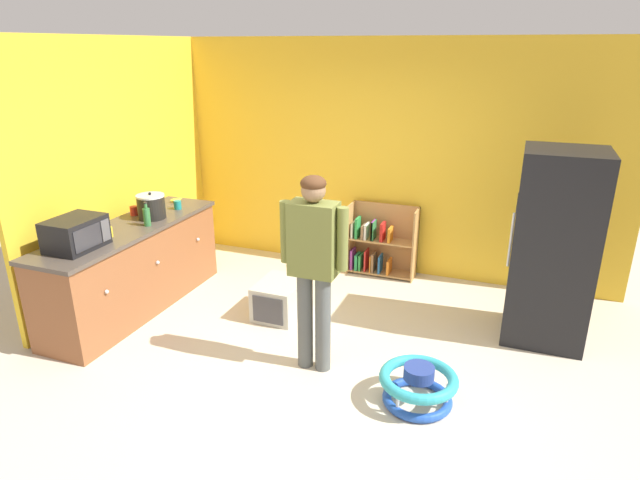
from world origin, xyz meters
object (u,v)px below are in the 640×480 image
kitchen_counter (133,268)px  crock_pot (151,206)px  pet_carrier (280,299)px  green_glass_bottle (147,216)px  microwave (76,234)px  red_cup (134,211)px  standing_person (314,258)px  banana_bunch (178,200)px  white_cup (153,203)px  yellow_cup (108,232)px  baby_walker (418,385)px  refrigerator (553,248)px  bookshelf (379,244)px  teal_cup (178,205)px  orange_cup (82,231)px

kitchen_counter → crock_pot: bearing=80.6°
pet_carrier → green_glass_bottle: 1.56m
microwave → green_glass_bottle: 0.77m
red_cup → standing_person: bearing=-16.5°
standing_person → banana_bunch: size_ratio=10.61×
standing_person → white_cup: bearing=156.5°
yellow_cup → baby_walker: bearing=-4.2°
green_glass_bottle → crock_pot: bearing=117.0°
banana_bunch → red_cup: bearing=-103.0°
banana_bunch → white_cup: white_cup is taller
banana_bunch → white_cup: 0.30m
pet_carrier → crock_pot: size_ratio=1.92×
red_cup → banana_bunch: bearing=77.0°
white_cup → banana_bunch: bearing=62.9°
refrigerator → banana_bunch: refrigerator is taller
crock_pot → white_cup: (-0.25, 0.34, -0.08)m
bookshelf → baby_walker: size_ratio=1.41×
pet_carrier → microwave: microwave is taller
refrigerator → bookshelf: size_ratio=2.09×
red_cup → white_cup: bearing=90.1°
red_cup → refrigerator: bearing=7.8°
baby_walker → red_cup: red_cup is taller
microwave → banana_bunch: 1.58m
baby_walker → bookshelf: bearing=112.1°
pet_carrier → teal_cup: (-1.36, 0.30, 0.77)m
pet_carrier → banana_bunch: 1.78m
teal_cup → white_cup: same height
crock_pot → green_glass_bottle: bearing=-63.0°
standing_person → baby_walker: size_ratio=2.78×
baby_walker → yellow_cup: yellow_cup is taller
bookshelf → teal_cup: bearing=-151.2°
kitchen_counter → orange_cup: bearing=-120.8°
refrigerator → green_glass_bottle: refrigerator is taller
banana_bunch → orange_cup: (-0.16, -1.29, 0.02)m
green_glass_bottle → orange_cup: green_glass_bottle is taller
green_glass_bottle → teal_cup: size_ratio=2.59×
orange_cup → yellow_cup: bearing=12.5°
standing_person → red_cup: (-2.33, 0.69, -0.06)m
kitchen_counter → teal_cup: bearing=81.1°
baby_walker → crock_pot: crock_pot is taller
yellow_cup → white_cup: (-0.23, 0.97, 0.00)m
yellow_cup → white_cup: 1.00m
microwave → red_cup: 1.01m
crock_pot → banana_bunch: 0.63m
baby_walker → teal_cup: (-2.96, 1.23, 0.79)m
standing_person → banana_bunch: standing_person is taller
green_glass_bottle → kitchen_counter: bearing=-150.0°
banana_bunch → teal_cup: size_ratio=1.67×
standing_person → white_cup: standing_person is taller
pet_carrier → orange_cup: orange_cup is taller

